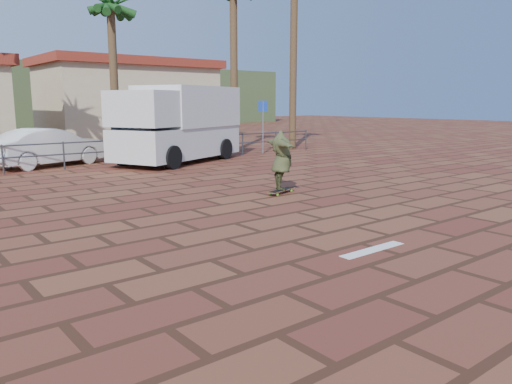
% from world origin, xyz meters
% --- Properties ---
extents(ground, '(120.00, 120.00, 0.00)m').
position_xyz_m(ground, '(0.00, 0.00, 0.00)').
color(ground, brown).
rests_on(ground, ground).
extents(paint_stripe, '(1.40, 0.22, 0.01)m').
position_xyz_m(paint_stripe, '(0.70, -1.20, 0.00)').
color(paint_stripe, white).
rests_on(paint_stripe, ground).
extents(guardrail, '(24.06, 0.06, 1.00)m').
position_xyz_m(guardrail, '(0.00, 12.00, 0.68)').
color(guardrail, '#47494F').
rests_on(guardrail, ground).
extents(palm_center, '(2.40, 2.40, 7.75)m').
position_xyz_m(palm_center, '(3.50, 15.50, 6.36)').
color(palm_center, brown).
rests_on(palm_center, ground).
extents(building_east, '(10.60, 6.60, 5.00)m').
position_xyz_m(building_east, '(8.00, 24.00, 2.54)').
color(building_east, beige).
rests_on(building_east, ground).
extents(longboard, '(1.07, 0.53, 0.10)m').
position_xyz_m(longboard, '(2.92, 3.57, 0.08)').
color(longboard, olive).
rests_on(longboard, ground).
extents(skateboarder, '(1.21, 1.97, 1.56)m').
position_xyz_m(skateboarder, '(2.92, 3.57, 0.88)').
color(skateboarder, '#414625').
rests_on(skateboarder, longboard).
extents(campervan, '(6.28, 4.57, 3.01)m').
position_xyz_m(campervan, '(4.41, 11.52, 1.58)').
color(campervan, silver).
rests_on(campervan, ground).
extents(car_white, '(4.59, 2.72, 1.43)m').
position_xyz_m(car_white, '(-0.09, 13.37, 0.71)').
color(car_white, white).
rests_on(car_white, ground).
extents(street_sign, '(0.50, 0.09, 2.44)m').
position_xyz_m(street_sign, '(9.20, 12.00, 1.71)').
color(street_sign, gray).
rests_on(street_sign, ground).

